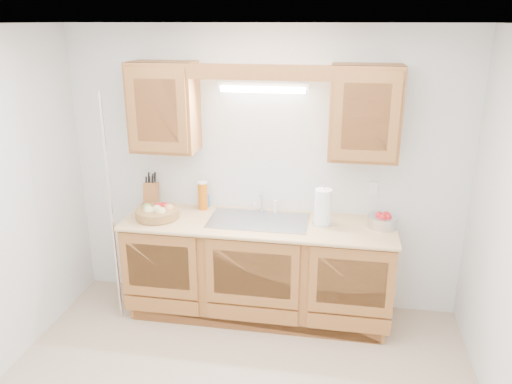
% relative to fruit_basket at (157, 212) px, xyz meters
% --- Properties ---
extents(room, '(3.52, 3.50, 2.50)m').
position_rel_fruit_basket_xyz_m(room, '(0.87, -1.13, 0.30)').
color(room, tan).
rests_on(room, ground).
extents(base_cabinets, '(2.20, 0.60, 0.86)m').
position_rel_fruit_basket_xyz_m(base_cabinets, '(0.87, 0.07, -0.51)').
color(base_cabinets, '#A66530').
rests_on(base_cabinets, ground).
extents(countertop, '(2.30, 0.63, 0.04)m').
position_rel_fruit_basket_xyz_m(countertop, '(0.87, 0.06, -0.07)').
color(countertop, tan).
rests_on(countertop, base_cabinets).
extents(upper_cabinet_left, '(0.55, 0.33, 0.75)m').
position_rel_fruit_basket_xyz_m(upper_cabinet_left, '(0.04, 0.21, 0.87)').
color(upper_cabinet_left, '#A66530').
rests_on(upper_cabinet_left, room).
extents(upper_cabinet_right, '(0.55, 0.33, 0.75)m').
position_rel_fruit_basket_xyz_m(upper_cabinet_right, '(1.70, 0.21, 0.87)').
color(upper_cabinet_right, '#A66530').
rests_on(upper_cabinet_right, room).
extents(valance, '(2.20, 0.05, 0.12)m').
position_rel_fruit_basket_xyz_m(valance, '(0.87, 0.06, 1.19)').
color(valance, '#A66530').
rests_on(valance, room).
extents(fluorescent_fixture, '(0.76, 0.08, 0.08)m').
position_rel_fruit_basket_xyz_m(fluorescent_fixture, '(0.87, 0.29, 1.05)').
color(fluorescent_fixture, white).
rests_on(fluorescent_fixture, room).
extents(sink, '(0.84, 0.46, 0.36)m').
position_rel_fruit_basket_xyz_m(sink, '(0.87, 0.08, -0.12)').
color(sink, '#9E9EA3').
rests_on(sink, countertop).
extents(wire_shelf_pole, '(0.03, 0.03, 2.00)m').
position_rel_fruit_basket_xyz_m(wire_shelf_pole, '(-0.33, -0.19, 0.05)').
color(wire_shelf_pole, silver).
rests_on(wire_shelf_pole, ground).
extents(outlet_plate, '(0.08, 0.01, 0.12)m').
position_rel_fruit_basket_xyz_m(outlet_plate, '(1.82, 0.36, 0.20)').
color(outlet_plate, white).
rests_on(outlet_plate, room).
extents(fruit_basket, '(0.43, 0.43, 0.12)m').
position_rel_fruit_basket_xyz_m(fruit_basket, '(0.00, 0.00, 0.00)').
color(fruit_basket, '#9E773F').
rests_on(fruit_basket, countertop).
extents(knife_block, '(0.12, 0.19, 0.32)m').
position_rel_fruit_basket_xyz_m(knife_block, '(-0.16, 0.27, 0.06)').
color(knife_block, '#A66530').
rests_on(knife_block, countertop).
extents(orange_canister, '(0.11, 0.11, 0.26)m').
position_rel_fruit_basket_xyz_m(orange_canister, '(0.33, 0.27, 0.08)').
color(orange_canister, '#CB600B').
rests_on(orange_canister, countertop).
extents(soap_bottle, '(0.08, 0.08, 0.17)m').
position_rel_fruit_basket_xyz_m(soap_bottle, '(0.33, 0.30, 0.03)').
color(soap_bottle, '#2268AB').
rests_on(soap_bottle, countertop).
extents(sponge, '(0.11, 0.08, 0.02)m').
position_rel_fruit_basket_xyz_m(sponge, '(1.41, 0.30, -0.04)').
color(sponge, '#CC333F').
rests_on(sponge, countertop).
extents(paper_towel, '(0.18, 0.18, 0.36)m').
position_rel_fruit_basket_xyz_m(paper_towel, '(1.41, 0.10, 0.10)').
color(paper_towel, silver).
rests_on(paper_towel, countertop).
extents(apple_bowl, '(0.30, 0.30, 0.13)m').
position_rel_fruit_basket_xyz_m(apple_bowl, '(1.90, 0.12, 0.00)').
color(apple_bowl, silver).
rests_on(apple_bowl, countertop).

